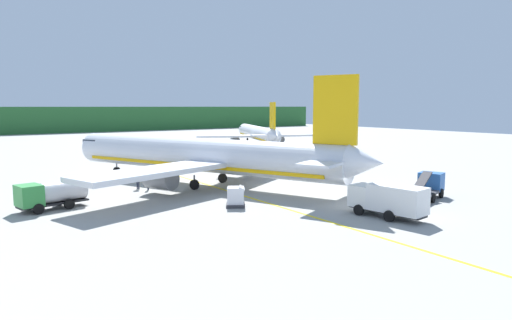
{
  "coord_description": "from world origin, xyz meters",
  "views": [
    {
      "loc": [
        -29.8,
        -28.73,
        9.0
      ],
      "look_at": [
        -3.62,
        9.79,
        3.41
      ],
      "focal_mm": 31.5,
      "sensor_mm": 36.0,
      "label": 1
    }
  ],
  "objects_px": {
    "crew_marshaller": "(148,181)",
    "service_truck_fuel": "(388,199)",
    "service_truck_baggage": "(51,194)",
    "crew_loader_left": "(138,180)",
    "airliner_foreground": "(202,156)",
    "service_truck_catering": "(428,186)",
    "cargo_container_near": "(236,197)",
    "airliner_mid_apron": "(258,133)"
  },
  "relations": [
    {
      "from": "crew_marshaller",
      "to": "service_truck_fuel",
      "type": "bearing_deg",
      "value": -62.39
    },
    {
      "from": "service_truck_baggage",
      "to": "crew_loader_left",
      "type": "xyz_separation_m",
      "value": [
        9.56,
        4.98,
        -0.37
      ]
    },
    {
      "from": "airliner_foreground",
      "to": "crew_loader_left",
      "type": "bearing_deg",
      "value": 166.7
    },
    {
      "from": "crew_loader_left",
      "to": "service_truck_catering",
      "type": "bearing_deg",
      "value": -42.85
    },
    {
      "from": "crew_marshaller",
      "to": "crew_loader_left",
      "type": "relative_size",
      "value": 0.98
    },
    {
      "from": "cargo_container_near",
      "to": "service_truck_baggage",
      "type": "bearing_deg",
      "value": 149.59
    },
    {
      "from": "airliner_mid_apron",
      "to": "service_truck_fuel",
      "type": "relative_size",
      "value": 5.07
    },
    {
      "from": "crew_loader_left",
      "to": "crew_marshaller",
      "type": "bearing_deg",
      "value": -53.33
    },
    {
      "from": "airliner_mid_apron",
      "to": "cargo_container_near",
      "type": "bearing_deg",
      "value": -126.2
    },
    {
      "from": "service_truck_catering",
      "to": "airliner_mid_apron",
      "type": "bearing_deg",
      "value": 71.26
    },
    {
      "from": "service_truck_catering",
      "to": "cargo_container_near",
      "type": "xyz_separation_m",
      "value": [
        -17.69,
        7.32,
        -0.27
      ]
    },
    {
      "from": "service_truck_baggage",
      "to": "crew_marshaller",
      "type": "xyz_separation_m",
      "value": [
        10.31,
        3.96,
        -0.4
      ]
    },
    {
      "from": "airliner_foreground",
      "to": "service_truck_catering",
      "type": "distance_m",
      "value": 24.23
    },
    {
      "from": "service_truck_fuel",
      "to": "service_truck_catering",
      "type": "distance_m",
      "value": 10.05
    },
    {
      "from": "airliner_foreground",
      "to": "cargo_container_near",
      "type": "relative_size",
      "value": 17.01
    },
    {
      "from": "cargo_container_near",
      "to": "crew_loader_left",
      "type": "relative_size",
      "value": 1.34
    },
    {
      "from": "service_truck_baggage",
      "to": "crew_marshaller",
      "type": "bearing_deg",
      "value": 21.02
    },
    {
      "from": "crew_marshaller",
      "to": "crew_loader_left",
      "type": "bearing_deg",
      "value": 126.67
    },
    {
      "from": "airliner_foreground",
      "to": "service_truck_catering",
      "type": "relative_size",
      "value": 5.75
    },
    {
      "from": "airliner_foreground",
      "to": "cargo_container_near",
      "type": "height_order",
      "value": "airliner_foreground"
    },
    {
      "from": "service_truck_baggage",
      "to": "cargo_container_near",
      "type": "height_order",
      "value": "service_truck_baggage"
    },
    {
      "from": "airliner_foreground",
      "to": "crew_loader_left",
      "type": "distance_m",
      "value": 7.59
    },
    {
      "from": "airliner_foreground",
      "to": "crew_marshaller",
      "type": "bearing_deg",
      "value": 174.11
    },
    {
      "from": "airliner_foreground",
      "to": "airliner_mid_apron",
      "type": "relative_size",
      "value": 1.19
    },
    {
      "from": "airliner_foreground",
      "to": "crew_loader_left",
      "type": "height_order",
      "value": "airliner_foreground"
    },
    {
      "from": "airliner_mid_apron",
      "to": "cargo_container_near",
      "type": "xyz_separation_m",
      "value": [
        -37.6,
        -51.37,
        -1.9
      ]
    },
    {
      "from": "airliner_mid_apron",
      "to": "cargo_container_near",
      "type": "height_order",
      "value": "airliner_mid_apron"
    },
    {
      "from": "crew_loader_left",
      "to": "cargo_container_near",
      "type": "bearing_deg",
      "value": -71.52
    },
    {
      "from": "airliner_foreground",
      "to": "airliner_mid_apron",
      "type": "bearing_deg",
      "value": 48.73
    },
    {
      "from": "service_truck_catering",
      "to": "cargo_container_near",
      "type": "height_order",
      "value": "service_truck_catering"
    },
    {
      "from": "cargo_container_near",
      "to": "crew_marshaller",
      "type": "distance_m",
      "value": 12.69
    },
    {
      "from": "cargo_container_near",
      "to": "crew_loader_left",
      "type": "bearing_deg",
      "value": 108.48
    },
    {
      "from": "airliner_foreground",
      "to": "service_truck_baggage",
      "type": "height_order",
      "value": "airliner_foreground"
    },
    {
      "from": "service_truck_baggage",
      "to": "cargo_container_near",
      "type": "bearing_deg",
      "value": -30.41
    },
    {
      "from": "airliner_foreground",
      "to": "cargo_container_near",
      "type": "distance_m",
      "value": 12.06
    },
    {
      "from": "service_truck_catering",
      "to": "crew_marshaller",
      "type": "relative_size",
      "value": 4.04
    },
    {
      "from": "service_truck_baggage",
      "to": "cargo_container_near",
      "type": "distance_m",
      "value": 16.2
    },
    {
      "from": "service_truck_catering",
      "to": "crew_loader_left",
      "type": "xyz_separation_m",
      "value": [
        -22.09,
        20.49,
        -0.15
      ]
    },
    {
      "from": "airliner_foreground",
      "to": "service_truck_baggage",
      "type": "relative_size",
      "value": 6.48
    },
    {
      "from": "airliner_foreground",
      "to": "airliner_mid_apron",
      "type": "xyz_separation_m",
      "value": [
        34.99,
        39.86,
        -0.59
      ]
    },
    {
      "from": "airliner_foreground",
      "to": "service_truck_fuel",
      "type": "relative_size",
      "value": 6.05
    },
    {
      "from": "crew_loader_left",
      "to": "airliner_mid_apron",
      "type": "bearing_deg",
      "value": 42.29
    }
  ]
}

